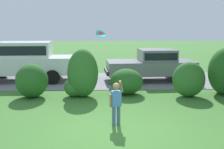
{
  "coord_description": "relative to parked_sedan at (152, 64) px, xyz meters",
  "views": [
    {
      "loc": [
        -0.27,
        -7.7,
        2.83
      ],
      "look_at": [
        0.05,
        2.45,
        1.1
      ],
      "focal_mm": 48.86,
      "sensor_mm": 36.0,
      "label": 1
    }
  ],
  "objects": [
    {
      "name": "ground_plane",
      "position": [
        -2.17,
        -6.95,
        -0.85
      ],
      "size": [
        80.0,
        80.0,
        0.0
      ],
      "primitive_type": "plane",
      "color": "#3D752D"
    },
    {
      "name": "driveway_strip",
      "position": [
        -2.17,
        0.15,
        -0.84
      ],
      "size": [
        28.0,
        4.4,
        0.02
      ],
      "primitive_type": "cube",
      "color": "slate",
      "rests_on": "ground"
    },
    {
      "name": "shrub_near_tree",
      "position": [
        -5.13,
        -3.16,
        -0.2
      ],
      "size": [
        1.23,
        1.34,
        1.29
      ],
      "color": "#286023",
      "rests_on": "ground"
    },
    {
      "name": "shrub_centre_left",
      "position": [
        -3.24,
        -3.14,
        -0.01
      ],
      "size": [
        1.32,
        1.15,
        1.85
      ],
      "color": "#33702B",
      "rests_on": "ground"
    },
    {
      "name": "shrub_centre",
      "position": [
        -1.48,
        -2.74,
        -0.33
      ],
      "size": [
        1.33,
        1.31,
        1.03
      ],
      "color": "#286023",
      "rests_on": "ground"
    },
    {
      "name": "shrub_centre_right",
      "position": [
        0.88,
        -3.25,
        -0.17
      ],
      "size": [
        1.26,
        1.02,
        1.35
      ],
      "color": "#33702B",
      "rests_on": "ground"
    },
    {
      "name": "parked_sedan",
      "position": [
        0.0,
        0.0,
        0.0
      ],
      "size": [
        4.5,
        2.3,
        1.56
      ],
      "color": "gray",
      "rests_on": "ground"
    },
    {
      "name": "parked_suv",
      "position": [
        -6.18,
        0.15,
        0.23
      ],
      "size": [
        4.76,
        2.22,
        1.92
      ],
      "color": "white",
      "rests_on": "ground"
    },
    {
      "name": "child_thrower",
      "position": [
        -2.06,
        -6.5,
        -0.13
      ],
      "size": [
        0.41,
        0.34,
        1.29
      ],
      "color": "#4C608C",
      "rests_on": "ground"
    },
    {
      "name": "frisbee",
      "position": [
        -2.48,
        -6.12,
        1.68
      ],
      "size": [
        0.33,
        0.25,
        0.27
      ],
      "color": "#1EB7B2"
    }
  ]
}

